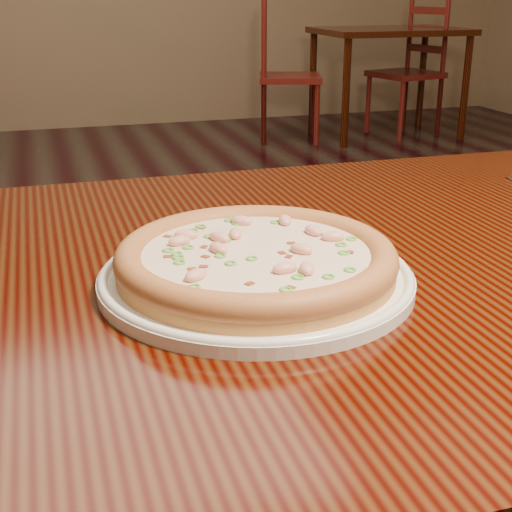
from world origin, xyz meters
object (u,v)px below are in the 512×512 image
object	(u,v)px
hero_table	(343,335)
pizza	(256,259)
bg_table_right	(390,42)
chair_d	(411,72)
plate	(256,276)
chair_c	(282,77)

from	to	relation	value
hero_table	pizza	size ratio (longest dim) A/B	4.35
bg_table_right	chair_d	bearing A→B (deg)	8.07
hero_table	bg_table_right	size ratio (longest dim) A/B	1.20
pizza	chair_d	xyz separation A→B (m)	(2.43, 4.09, -0.34)
hero_table	plate	bearing A→B (deg)	-157.38
hero_table	chair_c	xyz separation A→B (m)	(1.34, 4.08, -0.21)
pizza	chair_c	world-z (taller)	chair_c
bg_table_right	chair_c	xyz separation A→B (m)	(-0.77, 0.07, -0.22)
plate	bg_table_right	distance (m)	4.63
plate	chair_d	world-z (taller)	chair_d
pizza	chair_d	size ratio (longest dim) A/B	0.29
hero_table	chair_c	distance (m)	4.30
bg_table_right	chair_c	distance (m)	0.80
hero_table	pizza	xyz separation A→B (m)	(-0.12, -0.05, 0.13)
pizza	bg_table_right	size ratio (longest dim) A/B	0.28
pizza	plate	bearing A→B (deg)	-91.48
bg_table_right	chair_c	size ratio (longest dim) A/B	1.05
bg_table_right	chair_d	world-z (taller)	chair_d
plate	pizza	distance (m)	0.02
hero_table	chair_d	distance (m)	4.66
plate	pizza	xyz separation A→B (m)	(0.00, 0.00, 0.02)
hero_table	plate	distance (m)	0.17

